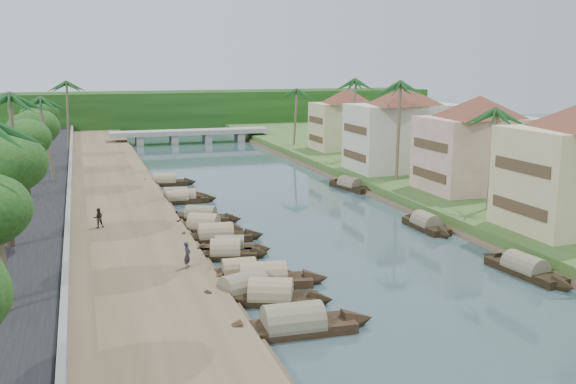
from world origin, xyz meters
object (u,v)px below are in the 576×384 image
object	(u,v)px
sampan_1	(271,297)
person_near	(187,255)
sampan_0	(293,326)
bridge	(190,134)

from	to	relation	value
sampan_1	person_near	world-z (taller)	person_near
sampan_1	person_near	distance (m)	7.25
sampan_0	person_near	world-z (taller)	person_near
bridge	person_near	size ratio (longest dim) A/B	15.92
sampan_1	bridge	bearing A→B (deg)	106.89
sampan_0	person_near	bearing A→B (deg)	112.88
sampan_1	person_near	size ratio (longest dim) A/B	4.40
bridge	sampan_1	bearing A→B (deg)	-96.17
bridge	sampan_0	bearing A→B (deg)	-95.91
bridge	sampan_1	xyz separation A→B (m)	(-8.57, -79.36, -1.30)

